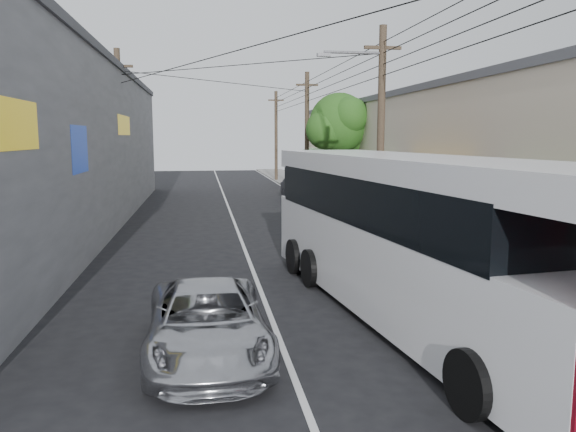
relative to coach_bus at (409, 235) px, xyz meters
The scene contains 13 objects.
ground 5.40m from the coach_bus, 126.07° to the right, with size 120.00×120.00×0.00m, color black.
sidewalk 16.38m from the coach_bus, 77.54° to the left, with size 3.00×80.00×0.12m, color slate.
building_right 19.65m from the coach_bus, 65.91° to the left, with size 7.09×40.00×6.25m.
building_left 18.12m from the coach_bus, 129.58° to the left, with size 7.20×36.00×7.25m.
utility_poles 16.38m from the coach_bus, 89.51° to the left, with size 11.80×45.28×8.00m.
street_tree 22.43m from the coach_bus, 79.95° to the left, with size 4.40×4.00×6.60m.
coach_bus is the anchor object (origin of this frame).
jeepney 4.83m from the coach_bus, 159.67° to the right, with size 2.13×4.62×1.29m, color #B7B8BE.
parked_suv 12.20m from the coach_bus, 85.84° to the left, with size 2.26×5.56×1.61m, color #A9A9B1.
parked_car_mid 20.53m from the coach_bus, 85.49° to the left, with size 1.80×4.48×1.53m, color black.
parked_car_far 22.98m from the coach_bus, 85.97° to the left, with size 1.50×4.29×1.41m, color black.
pedestrian_near 7.65m from the coach_bus, 71.45° to the left, with size 0.55×0.36×1.52m, color pink.
pedestrian_far 10.06m from the coach_bus, 76.06° to the left, with size 0.76×0.59×1.57m, color #889DC6.
Camera 1 is at (-1.44, -7.41, 3.96)m, focal length 35.00 mm.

